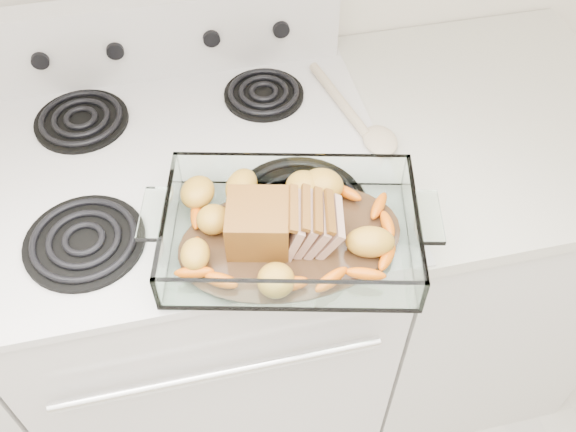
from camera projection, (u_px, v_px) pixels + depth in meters
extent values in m
cube|color=silver|center=(207.00, 296.00, 1.60)|extent=(0.76, 0.65, 0.92)
cube|color=black|center=(228.00, 416.00, 1.41)|extent=(0.65, 0.02, 0.55)
cylinder|color=silver|center=(220.00, 373.00, 1.17)|extent=(0.61, 0.02, 0.02)
cube|color=silver|center=(184.00, 166.00, 1.25)|extent=(0.78, 0.67, 0.02)
cube|color=silver|center=(162.00, 35.00, 1.35)|extent=(0.76, 0.06, 0.18)
cylinder|color=black|center=(85.00, 242.00, 1.11)|extent=(0.21, 0.21, 0.01)
cylinder|color=black|center=(298.00, 206.00, 1.16)|extent=(0.25, 0.25, 0.01)
cylinder|color=black|center=(82.00, 121.00, 1.31)|extent=(0.19, 0.19, 0.01)
cylinder|color=black|center=(264.00, 95.00, 1.36)|extent=(0.17, 0.17, 0.01)
cylinder|color=black|center=(40.00, 60.00, 1.30)|extent=(0.04, 0.02, 0.04)
cylinder|color=black|center=(115.00, 50.00, 1.32)|extent=(0.04, 0.02, 0.04)
cylinder|color=black|center=(211.00, 38.00, 1.35)|extent=(0.04, 0.02, 0.04)
cylinder|color=black|center=(281.00, 29.00, 1.37)|extent=(0.04, 0.02, 0.04)
cube|color=silver|center=(456.00, 252.00, 1.70)|extent=(0.55, 0.65, 0.90)
cube|color=silver|center=(500.00, 120.00, 1.35)|extent=(0.58, 0.68, 0.03)
cube|color=white|center=(291.00, 241.00, 1.10)|extent=(0.42, 0.28, 0.01)
cube|color=white|center=(310.00, 293.00, 0.99)|extent=(0.42, 0.01, 0.07)
cube|color=white|center=(274.00, 170.00, 1.15)|extent=(0.42, 0.01, 0.07)
cube|color=white|center=(167.00, 248.00, 1.04)|extent=(0.01, 0.28, 0.07)
cube|color=white|center=(407.00, 206.00, 1.10)|extent=(0.01, 0.28, 0.07)
cylinder|color=#3A2515|center=(291.00, 239.00, 1.10)|extent=(0.24, 0.24, 0.00)
cube|color=#955A17|center=(259.00, 230.00, 1.06)|extent=(0.10, 0.10, 0.08)
cube|color=tan|center=(293.00, 225.00, 1.07)|extent=(0.04, 0.10, 0.08)
cube|color=tan|center=(305.00, 223.00, 1.07)|extent=(0.04, 0.10, 0.08)
cube|color=tan|center=(316.00, 222.00, 1.07)|extent=(0.04, 0.09, 0.07)
cube|color=tan|center=(328.00, 220.00, 1.08)|extent=(0.05, 0.09, 0.07)
ellipsoid|color=#E14E00|center=(206.00, 294.00, 1.01)|extent=(0.06, 0.02, 0.02)
ellipsoid|color=#E14E00|center=(375.00, 262.00, 1.05)|extent=(0.06, 0.02, 0.02)
ellipsoid|color=#E14E00|center=(381.00, 210.00, 1.13)|extent=(0.06, 0.02, 0.02)
ellipsoid|color=#E14E00|center=(189.00, 233.00, 1.09)|extent=(0.06, 0.02, 0.02)
ellipsoid|color=#BC882B|center=(185.00, 210.00, 1.11)|extent=(0.07, 0.06, 0.05)
ellipsoid|color=#BC882B|center=(291.00, 188.00, 1.14)|extent=(0.07, 0.06, 0.05)
ellipsoid|color=#BC882B|center=(371.00, 227.00, 1.08)|extent=(0.07, 0.06, 0.05)
cylinder|color=beige|center=(339.00, 99.00, 1.34)|extent=(0.07, 0.24, 0.02)
ellipsoid|color=beige|center=(380.00, 140.00, 1.26)|extent=(0.07, 0.09, 0.02)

